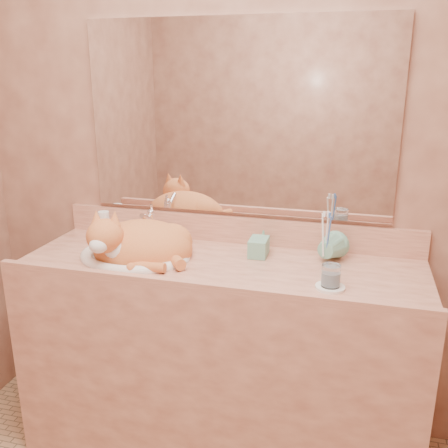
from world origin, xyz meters
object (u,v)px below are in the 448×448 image
(water_glass, at_px, (331,276))
(cat, at_px, (138,243))
(vanity_counter, at_px, (220,357))
(soap_dispenser, at_px, (256,241))
(sink_basin, at_px, (134,241))
(toothbrush_cup, at_px, (325,252))

(water_glass, bearing_deg, cat, 173.15)
(vanity_counter, xyz_separation_m, soap_dispenser, (0.13, 0.07, 0.51))
(vanity_counter, height_order, water_glass, water_glass)
(sink_basin, xyz_separation_m, water_glass, (0.79, -0.10, -0.02))
(sink_basin, xyz_separation_m, toothbrush_cup, (0.75, 0.12, -0.02))
(sink_basin, height_order, toothbrush_cup, sink_basin)
(vanity_counter, bearing_deg, cat, -174.57)
(toothbrush_cup, distance_m, water_glass, 0.23)
(sink_basin, relative_size, soap_dispenser, 2.72)
(soap_dispenser, bearing_deg, sink_basin, -170.02)
(cat, xyz_separation_m, toothbrush_cup, (0.73, 0.13, -0.01))
(water_glass, bearing_deg, vanity_counter, 164.12)
(vanity_counter, relative_size, cat, 3.88)
(sink_basin, height_order, cat, cat)
(sink_basin, distance_m, toothbrush_cup, 0.76)
(soap_dispenser, relative_size, toothbrush_cup, 1.45)
(sink_basin, bearing_deg, cat, -35.80)
(vanity_counter, bearing_deg, water_glass, -15.88)
(toothbrush_cup, bearing_deg, soap_dispenser, -174.49)
(water_glass, bearing_deg, toothbrush_cup, 99.56)
(soap_dispenser, height_order, water_glass, soap_dispenser)
(cat, relative_size, toothbrush_cup, 3.62)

